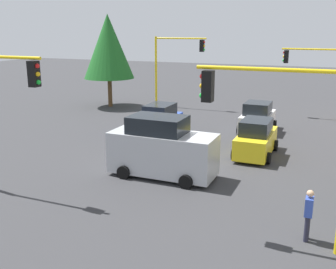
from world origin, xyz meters
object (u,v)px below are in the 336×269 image
Objects in this scene: traffic_signal_far_right at (175,58)px; car_yellow at (256,139)px; car_white at (258,118)px; tree_opposite_side at (108,47)px; traffic_signal_far_left at (317,68)px; car_blue at (159,122)px; traffic_signal_near_left at (283,121)px; pedestrian_crossing at (308,214)px; delivery_van_silver at (162,149)px.

car_yellow is (11.24, 9.14, -3.30)m from traffic_signal_far_right.
car_white is at bearing -170.37° from car_yellow.
traffic_signal_far_left is at bearing 96.86° from tree_opposite_side.
tree_opposite_side is 1.94× the size of car_blue.
car_yellow is (1.80, 6.42, -0.00)m from car_blue.
traffic_signal_near_left is 1.37× the size of car_blue.
car_white is 0.94× the size of car_yellow.
traffic_signal_far_right reaches higher than car_yellow.
traffic_signal_far_left is 0.67× the size of tree_opposite_side.
traffic_signal_near_left is 3.25× the size of pedestrian_crossing.
traffic_signal_near_left is 20.00m from traffic_signal_far_left.
traffic_signal_far_right is at bearing -150.29° from traffic_signal_near_left.
car_white is at bearing 53.63° from traffic_signal_far_right.
car_blue and car_yellow have the same top height.
car_white is 6.48m from car_blue.
car_white is (6.09, -3.10, -2.84)m from traffic_signal_far_left.
delivery_van_silver is 1.29× the size of car_white.
traffic_signal_far_left is at bearing 137.50° from car_blue.
traffic_signal_near_left is at bearing 39.46° from car_blue.
traffic_signal_far_right is at bearing -90.00° from traffic_signal_far_left.
tree_opposite_side is 18.25m from delivery_van_silver.
traffic_signal_near_left is at bearing 12.75° from car_white.
tree_opposite_side reaches higher than car_yellow.
car_white is (4.09, 13.52, -4.22)m from tree_opposite_side.
car_blue is (-10.56, -8.69, -3.02)m from traffic_signal_near_left.
traffic_signal_near_left is 1.05× the size of traffic_signal_far_left.
delivery_van_silver is (16.00, 5.80, -2.92)m from traffic_signal_far_right.
traffic_signal_far_left is 1.41× the size of car_white.
car_yellow is (11.24, -2.23, -2.84)m from traffic_signal_far_left.
car_white is 0.93× the size of car_blue.
car_yellow is at bearing 9.63° from car_white.
traffic_signal_near_left reaches higher than car_white.
tree_opposite_side is (2.00, -5.26, 0.92)m from traffic_signal_far_right.
delivery_van_silver is at bearing -19.20° from traffic_signal_far_left.
pedestrian_crossing is at bearing 21.09° from car_yellow.
car_blue is at bearing 16.07° from traffic_signal_far_right.
traffic_signal_near_left is 14.01m from car_blue.
car_blue is (3.35, -5.54, 0.00)m from car_white.
traffic_signal_far_right is at bearing -140.89° from car_yellow.
traffic_signal_near_left is at bearing 0.13° from traffic_signal_far_left.
pedestrian_crossing is (19.52, 12.33, -3.29)m from traffic_signal_far_right.
car_white is at bearing -167.25° from traffic_signal_near_left.
delivery_van_silver reaches higher than pedestrian_crossing.
car_yellow reaches higher than pedestrian_crossing.
car_blue is 2.37× the size of pedestrian_crossing.
traffic_signal_far_right is at bearing -163.93° from car_blue.
car_white is (-9.91, 2.47, -0.39)m from delivery_van_silver.
delivery_van_silver is 7.26m from car_blue.
delivery_van_silver reaches higher than car_yellow.
delivery_van_silver is 5.83m from car_yellow.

